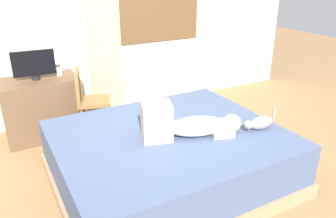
# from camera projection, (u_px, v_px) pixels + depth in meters

# --- Properties ---
(ground_plane) EXTENTS (16.00, 16.00, 0.00)m
(ground_plane) POSITION_uv_depth(u_px,v_px,m) (186.00, 188.00, 3.21)
(ground_plane) COLOR olive
(back_wall_with_window) EXTENTS (6.40, 0.14, 2.90)m
(back_wall_with_window) POSITION_uv_depth(u_px,v_px,m) (103.00, 9.00, 4.44)
(back_wall_with_window) COLOR beige
(back_wall_with_window) RESTS_ON ground
(bed) EXTENTS (2.14, 1.80, 0.53)m
(bed) POSITION_uv_depth(u_px,v_px,m) (169.00, 157.00, 3.24)
(bed) COLOR #997A56
(bed) RESTS_ON ground
(person_lying) EXTENTS (0.93, 0.50, 0.34)m
(person_lying) POSITION_uv_depth(u_px,v_px,m) (187.00, 124.00, 3.04)
(person_lying) COLOR silver
(person_lying) RESTS_ON bed
(cat) EXTENTS (0.36, 0.12, 0.21)m
(cat) POSITION_uv_depth(u_px,v_px,m) (260.00, 123.00, 3.18)
(cat) COLOR gray
(cat) RESTS_ON bed
(desk) EXTENTS (0.90, 0.56, 0.74)m
(desk) POSITION_uv_depth(u_px,v_px,m) (42.00, 108.00, 4.10)
(desk) COLOR brown
(desk) RESTS_ON ground
(tv_monitor) EXTENTS (0.48, 0.10, 0.35)m
(tv_monitor) POSITION_uv_depth(u_px,v_px,m) (34.00, 65.00, 3.88)
(tv_monitor) COLOR black
(tv_monitor) RESTS_ON desk
(cup) EXTENTS (0.08, 0.08, 0.09)m
(cup) POSITION_uv_depth(u_px,v_px,m) (59.00, 72.00, 4.09)
(cup) COLOR white
(cup) RESTS_ON desk
(chair_by_desk) EXTENTS (0.47, 0.47, 0.86)m
(chair_by_desk) POSITION_uv_depth(u_px,v_px,m) (88.00, 98.00, 4.03)
(chair_by_desk) COLOR brown
(chair_by_desk) RESTS_ON ground
(curtain_left) EXTENTS (0.44, 0.06, 2.46)m
(curtain_left) POSITION_uv_depth(u_px,v_px,m) (104.00, 28.00, 4.41)
(curtain_left) COLOR #ADCC75
(curtain_left) RESTS_ON ground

